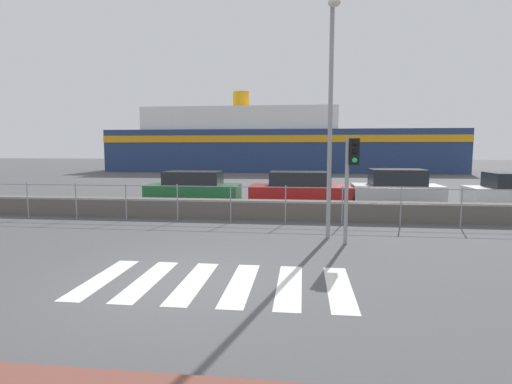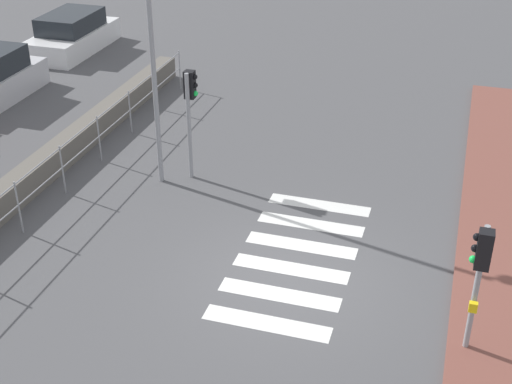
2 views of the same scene
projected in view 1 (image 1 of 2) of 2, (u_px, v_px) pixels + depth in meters
ground_plane at (174, 281)px, 7.55m from camera, size 160.00×160.00×0.00m
crosswalk at (217, 283)px, 7.45m from camera, size 4.95×2.40×0.01m
seawall at (235, 209)px, 14.32m from camera, size 20.52×0.55×0.66m
harbor_fence at (231, 198)px, 13.40m from camera, size 18.50×0.04×1.28m
traffic_light_far at (351, 167)px, 10.26m from camera, size 0.34×0.32×2.75m
streetlamp at (331, 97)px, 10.62m from camera, size 0.32×0.88×6.31m
ferry_boat at (273, 144)px, 43.42m from camera, size 36.35×8.28×8.53m
parked_car_green at (193, 188)px, 19.03m from camera, size 4.39×1.75×1.40m
parked_car_red at (300, 189)px, 18.44m from camera, size 4.59×1.80×1.42m
parked_car_silver at (396, 189)px, 17.93m from camera, size 3.85×1.82×1.56m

